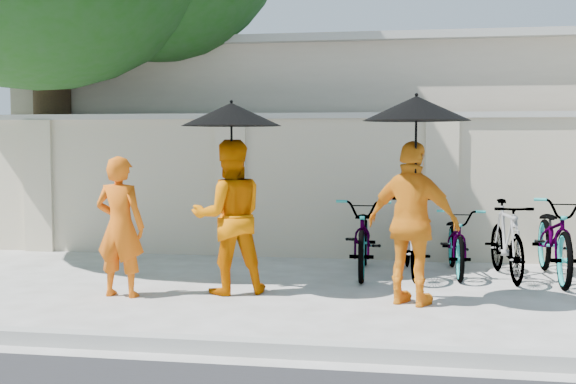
# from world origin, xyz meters

# --- Properties ---
(ground) EXTENTS (80.00, 80.00, 0.00)m
(ground) POSITION_xyz_m (0.00, 0.00, 0.00)
(ground) COLOR silver
(kerb) EXTENTS (40.00, 0.16, 0.12)m
(kerb) POSITION_xyz_m (0.00, -1.70, 0.06)
(kerb) COLOR #A2A29C
(kerb) RESTS_ON ground
(compound_wall) EXTENTS (20.00, 0.30, 2.00)m
(compound_wall) POSITION_xyz_m (1.00, 3.20, 1.00)
(compound_wall) COLOR #C1B491
(compound_wall) RESTS_ON ground
(building_behind) EXTENTS (14.00, 6.00, 3.20)m
(building_behind) POSITION_xyz_m (2.00, 7.00, 1.60)
(building_behind) COLOR #B6A892
(building_behind) RESTS_ON ground
(monk_left) EXTENTS (0.58, 0.41, 1.52)m
(monk_left) POSITION_xyz_m (-1.52, 0.17, 0.76)
(monk_left) COLOR #E15C0C
(monk_left) RESTS_ON ground
(monk_center) EXTENTS (1.01, 0.92, 1.69)m
(monk_center) POSITION_xyz_m (-0.40, 0.54, 0.85)
(monk_center) COLOR #E06C00
(monk_center) RESTS_ON ground
(parasol_center) EXTENTS (1.08, 1.08, 1.13)m
(parasol_center) POSITION_xyz_m (-0.35, 0.46, 1.96)
(parasol_center) COLOR black
(parasol_center) RESTS_ON ground
(monk_right) EXTENTS (1.07, 0.79, 1.68)m
(monk_right) POSITION_xyz_m (1.59, 0.27, 0.84)
(monk_right) COLOR orange
(monk_right) RESTS_ON ground
(parasol_right) EXTENTS (1.08, 1.08, 1.17)m
(parasol_right) POSITION_xyz_m (1.61, 0.19, 2.00)
(parasol_right) COLOR black
(parasol_right) RESTS_ON ground
(bike_0) EXTENTS (0.71, 1.89, 0.98)m
(bike_0) POSITION_xyz_m (1.00, 1.92, 0.49)
(bike_0) COLOR #A6A5AA
(bike_0) RESTS_ON ground
(bike_1) EXTENTS (0.64, 1.82, 1.08)m
(bike_1) POSITION_xyz_m (1.58, 1.96, 0.54)
(bike_1) COLOR #A6A5AA
(bike_1) RESTS_ON ground
(bike_2) EXTENTS (0.62, 1.66, 0.86)m
(bike_2) POSITION_xyz_m (2.16, 2.09, 0.43)
(bike_2) COLOR #A6A5AA
(bike_2) RESTS_ON ground
(bike_3) EXTENTS (0.62, 1.64, 0.96)m
(bike_3) POSITION_xyz_m (2.73, 1.89, 0.48)
(bike_3) COLOR #A6A5AA
(bike_3) RESTS_ON ground
(bike_4) EXTENTS (0.70, 1.98, 1.04)m
(bike_4) POSITION_xyz_m (3.31, 1.93, 0.52)
(bike_4) COLOR #A6A5AA
(bike_4) RESTS_ON ground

